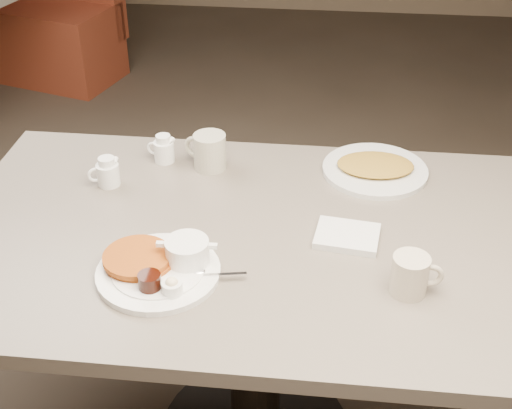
# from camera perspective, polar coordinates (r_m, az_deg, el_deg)

# --- Properties ---
(diner_table) EXTENTS (1.50, 0.90, 0.75)m
(diner_table) POSITION_cam_1_polar(r_m,az_deg,el_deg) (1.78, -0.07, -6.79)
(diner_table) COLOR slate
(diner_table) RESTS_ON ground
(main_plate) EXTENTS (0.34, 0.29, 0.07)m
(main_plate) POSITION_cam_1_polar(r_m,az_deg,el_deg) (1.56, -7.76, -4.89)
(main_plate) COLOR white
(main_plate) RESTS_ON diner_table
(coffee_mug_near) EXTENTS (0.11, 0.08, 0.09)m
(coffee_mug_near) POSITION_cam_1_polar(r_m,az_deg,el_deg) (1.52, 12.53, -5.58)
(coffee_mug_near) COLOR beige
(coffee_mug_near) RESTS_ON diner_table
(napkin) EXTENTS (0.16, 0.14, 0.02)m
(napkin) POSITION_cam_1_polar(r_m,az_deg,el_deg) (1.67, 7.44, -2.58)
(napkin) COLOR silver
(napkin) RESTS_ON diner_table
(coffee_mug_far) EXTENTS (0.14, 0.12, 0.10)m
(coffee_mug_far) POSITION_cam_1_polar(r_m,az_deg,el_deg) (1.92, -3.87, 4.35)
(coffee_mug_far) COLOR beige
(coffee_mug_far) RESTS_ON diner_table
(creamer_left) EXTENTS (0.09, 0.07, 0.08)m
(creamer_left) POSITION_cam_1_polar(r_m,az_deg,el_deg) (1.88, -12.03, 2.57)
(creamer_left) COLOR white
(creamer_left) RESTS_ON diner_table
(creamer_right) EXTENTS (0.09, 0.07, 0.08)m
(creamer_right) POSITION_cam_1_polar(r_m,az_deg,el_deg) (1.97, -7.54, 4.48)
(creamer_right) COLOR white
(creamer_right) RESTS_ON diner_table
(hash_plate) EXTENTS (0.30, 0.30, 0.04)m
(hash_plate) POSITION_cam_1_polar(r_m,az_deg,el_deg) (1.93, 9.69, 2.92)
(hash_plate) COLOR silver
(hash_plate) RESTS_ON diner_table
(booth_back_left) EXTENTS (1.56, 1.71, 1.12)m
(booth_back_left) POSITION_cam_1_polar(r_m,az_deg,el_deg) (4.55, -19.22, 14.89)
(booth_back_left) COLOR maroon
(booth_back_left) RESTS_ON ground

